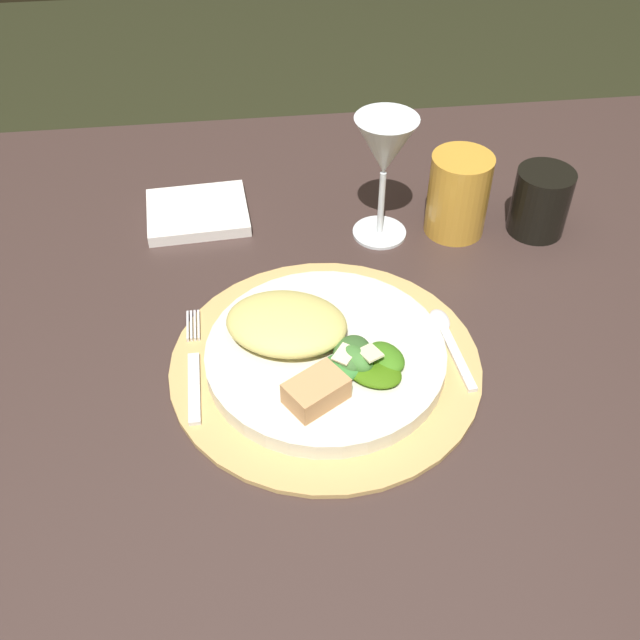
{
  "coord_description": "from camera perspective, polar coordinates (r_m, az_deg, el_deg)",
  "views": [
    {
      "loc": [
        -0.03,
        -0.63,
        1.32
      ],
      "look_at": [
        0.04,
        -0.04,
        0.75
      ],
      "focal_mm": 42.09,
      "sensor_mm": 36.0,
      "label": 1
    }
  ],
  "objects": [
    {
      "name": "ground_plane",
      "position": [
        1.46,
        -1.78,
        -20.85
      ],
      "size": [
        6.0,
        6.0,
        0.0
      ],
      "primitive_type": "plane",
      "color": "black"
    },
    {
      "name": "dining_table",
      "position": [
        0.96,
        -2.55,
        -5.37
      ],
      "size": [
        1.45,
        0.9,
        0.73
      ],
      "color": "#3B2A26",
      "rests_on": "ground"
    },
    {
      "name": "placemat",
      "position": [
        0.8,
        0.42,
        -3.35
      ],
      "size": [
        0.33,
        0.33,
        0.01
      ],
      "primitive_type": "cylinder",
      "color": "tan",
      "rests_on": "dining_table"
    },
    {
      "name": "dinner_plate",
      "position": [
        0.79,
        0.42,
        -2.71
      ],
      "size": [
        0.25,
        0.25,
        0.02
      ],
      "primitive_type": "cylinder",
      "color": "silver",
      "rests_on": "placemat"
    },
    {
      "name": "pasta_serving",
      "position": [
        0.79,
        -2.37,
        -0.25
      ],
      "size": [
        0.15,
        0.13,
        0.03
      ],
      "primitive_type": "ellipsoid",
      "rotation": [
        0.0,
        0.0,
        2.84
      ],
      "color": "#D4C56B",
      "rests_on": "dinner_plate"
    },
    {
      "name": "salad_greens",
      "position": [
        0.76,
        3.08,
        -3.12
      ],
      "size": [
        0.1,
        0.09,
        0.03
      ],
      "color": "#3E791A",
      "rests_on": "dinner_plate"
    },
    {
      "name": "bread_piece",
      "position": [
        0.73,
        -0.3,
        -5.42
      ],
      "size": [
        0.07,
        0.06,
        0.03
      ],
      "primitive_type": "cube",
      "rotation": [
        0.0,
        0.0,
        0.56
      ],
      "color": "tan",
      "rests_on": "dinner_plate"
    },
    {
      "name": "fork",
      "position": [
        0.8,
        -9.57,
        -3.73
      ],
      "size": [
        0.02,
        0.16,
        0.0
      ],
      "color": "silver",
      "rests_on": "placemat"
    },
    {
      "name": "spoon",
      "position": [
        0.83,
        9.61,
        -1.17
      ],
      "size": [
        0.03,
        0.12,
        0.01
      ],
      "color": "silver",
      "rests_on": "placemat"
    },
    {
      "name": "napkin",
      "position": [
        1.01,
        -9.29,
        8.07
      ],
      "size": [
        0.14,
        0.12,
        0.02
      ],
      "primitive_type": "cube",
      "rotation": [
        0.0,
        0.0,
        0.06
      ],
      "color": "white",
      "rests_on": "dining_table"
    },
    {
      "name": "wine_glass",
      "position": [
        0.91,
        4.95,
        12.67
      ],
      "size": [
        0.08,
        0.08,
        0.16
      ],
      "color": "silver",
      "rests_on": "dining_table"
    },
    {
      "name": "amber_tumbler",
      "position": [
        0.97,
        10.46,
        9.35
      ],
      "size": [
        0.08,
        0.08,
        0.11
      ],
      "primitive_type": "cylinder",
      "color": "gold",
      "rests_on": "dining_table"
    },
    {
      "name": "dark_tumbler",
      "position": [
        0.99,
        16.42,
        8.62
      ],
      "size": [
        0.07,
        0.07,
        0.09
      ],
      "primitive_type": "cylinder",
      "color": "black",
      "rests_on": "dining_table"
    }
  ]
}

